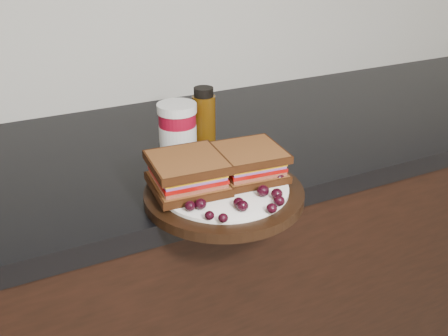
% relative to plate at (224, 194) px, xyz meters
% --- Properties ---
extents(base_cabinets, '(3.96, 0.58, 0.86)m').
position_rel_plate_xyz_m(base_cabinets, '(0.01, 0.27, -0.48)').
color(base_cabinets, black).
rests_on(base_cabinets, ground_plane).
extents(countertop, '(3.98, 0.60, 0.04)m').
position_rel_plate_xyz_m(countertop, '(0.01, 0.27, -0.03)').
color(countertop, black).
rests_on(countertop, base_cabinets).
extents(plate, '(0.28, 0.28, 0.02)m').
position_rel_plate_xyz_m(plate, '(0.00, 0.00, 0.00)').
color(plate, black).
rests_on(plate, countertop).
extents(sandwich_left, '(0.13, 0.13, 0.06)m').
position_rel_plate_xyz_m(sandwich_left, '(-0.06, 0.02, 0.04)').
color(sandwich_left, brown).
rests_on(sandwich_left, plate).
extents(sandwich_right, '(0.13, 0.13, 0.05)m').
position_rel_plate_xyz_m(sandwich_right, '(0.06, 0.02, 0.04)').
color(sandwich_right, brown).
rests_on(sandwich_right, plate).
extents(grape_0, '(0.02, 0.02, 0.02)m').
position_rel_plate_xyz_m(grape_0, '(-0.08, -0.05, 0.02)').
color(grape_0, black).
rests_on(grape_0, plate).
extents(grape_1, '(0.02, 0.02, 0.02)m').
position_rel_plate_xyz_m(grape_1, '(-0.07, -0.05, 0.02)').
color(grape_1, black).
rests_on(grape_1, plate).
extents(grape_2, '(0.02, 0.02, 0.01)m').
position_rel_plate_xyz_m(grape_2, '(-0.07, -0.09, 0.02)').
color(grape_2, black).
rests_on(grape_2, plate).
extents(grape_3, '(0.02, 0.02, 0.01)m').
position_rel_plate_xyz_m(grape_3, '(-0.05, -0.10, 0.02)').
color(grape_3, black).
rests_on(grape_3, plate).
extents(grape_4, '(0.02, 0.02, 0.02)m').
position_rel_plate_xyz_m(grape_4, '(-0.01, -0.09, 0.02)').
color(grape_4, black).
rests_on(grape_4, plate).
extents(grape_5, '(0.02, 0.02, 0.02)m').
position_rel_plate_xyz_m(grape_5, '(-0.01, -0.07, 0.02)').
color(grape_5, black).
rests_on(grape_5, plate).
extents(grape_6, '(0.02, 0.02, 0.02)m').
position_rel_plate_xyz_m(grape_6, '(0.03, -0.11, 0.02)').
color(grape_6, black).
rests_on(grape_6, plate).
extents(grape_7, '(0.02, 0.02, 0.02)m').
position_rel_plate_xyz_m(grape_7, '(0.05, -0.10, 0.02)').
color(grape_7, black).
rests_on(grape_7, plate).
extents(grape_8, '(0.02, 0.02, 0.02)m').
position_rel_plate_xyz_m(grape_8, '(0.06, -0.08, 0.02)').
color(grape_8, black).
rests_on(grape_8, plate).
extents(grape_9, '(0.02, 0.02, 0.02)m').
position_rel_plate_xyz_m(grape_9, '(0.04, -0.06, 0.02)').
color(grape_9, black).
rests_on(grape_9, plate).
extents(grape_10, '(0.02, 0.02, 0.02)m').
position_rel_plate_xyz_m(grape_10, '(0.09, -0.03, 0.02)').
color(grape_10, black).
rests_on(grape_10, plate).
extents(grape_11, '(0.02, 0.02, 0.02)m').
position_rel_plate_xyz_m(grape_11, '(0.07, -0.01, 0.02)').
color(grape_11, black).
rests_on(grape_11, plate).
extents(grape_12, '(0.02, 0.02, 0.02)m').
position_rel_plate_xyz_m(grape_12, '(0.08, -0.01, 0.02)').
color(grape_12, black).
rests_on(grape_12, plate).
extents(grape_13, '(0.02, 0.02, 0.02)m').
position_rel_plate_xyz_m(grape_13, '(0.07, 0.03, 0.02)').
color(grape_13, black).
rests_on(grape_13, plate).
extents(grape_14, '(0.02, 0.02, 0.02)m').
position_rel_plate_xyz_m(grape_14, '(0.05, 0.05, 0.02)').
color(grape_14, black).
rests_on(grape_14, plate).
extents(grape_15, '(0.02, 0.02, 0.02)m').
position_rel_plate_xyz_m(grape_15, '(-0.03, 0.04, 0.02)').
color(grape_15, black).
rests_on(grape_15, plate).
extents(grape_16, '(0.02, 0.02, 0.02)m').
position_rel_plate_xyz_m(grape_16, '(-0.07, 0.03, 0.02)').
color(grape_16, black).
rests_on(grape_16, plate).
extents(grape_17, '(0.02, 0.02, 0.02)m').
position_rel_plate_xyz_m(grape_17, '(-0.06, 0.03, 0.03)').
color(grape_17, black).
rests_on(grape_17, plate).
extents(grape_18, '(0.02, 0.02, 0.02)m').
position_rel_plate_xyz_m(grape_18, '(-0.08, 0.00, 0.02)').
color(grape_18, black).
rests_on(grape_18, plate).
extents(grape_19, '(0.02, 0.02, 0.02)m').
position_rel_plate_xyz_m(grape_19, '(-0.09, -0.00, 0.02)').
color(grape_19, black).
rests_on(grape_19, plate).
extents(grape_20, '(0.02, 0.02, 0.02)m').
position_rel_plate_xyz_m(grape_20, '(-0.04, 0.03, 0.02)').
color(grape_20, black).
rests_on(grape_20, plate).
extents(grape_21, '(0.01, 0.01, 0.01)m').
position_rel_plate_xyz_m(grape_21, '(-0.06, 0.01, 0.02)').
color(grape_21, black).
rests_on(grape_21, plate).
extents(grape_22, '(0.02, 0.02, 0.02)m').
position_rel_plate_xyz_m(grape_22, '(-0.08, 0.00, 0.02)').
color(grape_22, black).
rests_on(grape_22, plate).
extents(condiment_jar, '(0.08, 0.08, 0.12)m').
position_rel_plate_xyz_m(condiment_jar, '(-0.01, 0.19, 0.05)').
color(condiment_jar, maroon).
rests_on(condiment_jar, countertop).
extents(oil_bottle, '(0.06, 0.06, 0.13)m').
position_rel_plate_xyz_m(oil_bottle, '(0.06, 0.22, 0.06)').
color(oil_bottle, '#482B07').
rests_on(oil_bottle, countertop).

